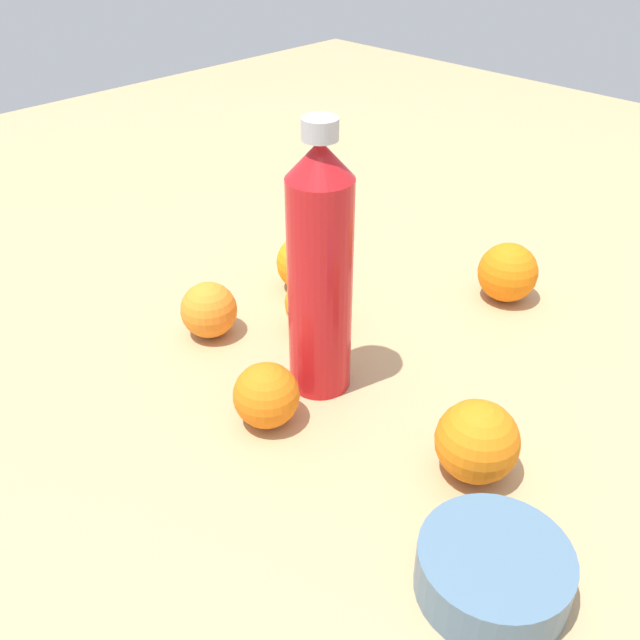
% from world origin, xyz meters
% --- Properties ---
extents(ground_plane, '(2.40, 2.40, 0.00)m').
position_xyz_m(ground_plane, '(0.00, 0.00, 0.00)').
color(ground_plane, tan).
extents(water_bottle, '(0.07, 0.07, 0.29)m').
position_xyz_m(water_bottle, '(0.05, -0.04, 0.14)').
color(water_bottle, red).
rests_on(water_bottle, ground_plane).
extents(orange_0, '(0.08, 0.08, 0.08)m').
position_xyz_m(orange_0, '(0.04, 0.16, 0.04)').
color(orange_0, orange).
rests_on(orange_0, ground_plane).
extents(orange_1, '(0.07, 0.07, 0.07)m').
position_xyz_m(orange_1, '(0.13, -0.03, 0.03)').
color(orange_1, orange).
rests_on(orange_1, ground_plane).
extents(orange_2, '(0.07, 0.07, 0.07)m').
position_xyz_m(orange_2, '(-0.02, -0.11, 0.03)').
color(orange_2, orange).
rests_on(orange_2, ground_plane).
extents(orange_3, '(0.07, 0.07, 0.07)m').
position_xyz_m(orange_3, '(-0.24, 0.01, 0.04)').
color(orange_3, orange).
rests_on(orange_3, ground_plane).
extents(orange_4, '(0.07, 0.07, 0.07)m').
position_xyz_m(orange_4, '(0.07, -0.19, 0.03)').
color(orange_4, orange).
rests_on(orange_4, ground_plane).
extents(orange_5, '(0.08, 0.08, 0.08)m').
position_xyz_m(orange_5, '(-0.08, -0.19, 0.04)').
color(orange_5, orange).
rests_on(orange_5, ground_plane).
extents(ceramic_bowl, '(0.12, 0.12, 0.04)m').
position_xyz_m(ceramic_bowl, '(0.14, 0.24, 0.02)').
color(ceramic_bowl, slate).
rests_on(ceramic_bowl, ground_plane).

